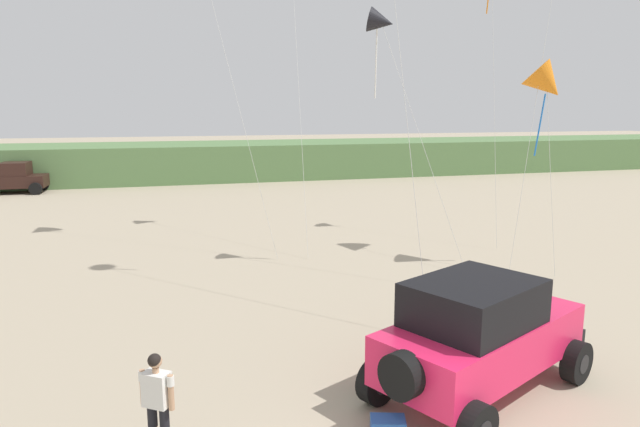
# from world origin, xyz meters

# --- Properties ---
(dune_ridge) EXTENTS (90.00, 8.36, 2.67)m
(dune_ridge) POSITION_xyz_m (5.82, 38.87, 1.34)
(dune_ridge) COLOR #567A47
(dune_ridge) RESTS_ON ground_plane
(jeep) EXTENTS (5.00, 4.03, 2.26)m
(jeep) POSITION_xyz_m (2.34, 2.89, 1.20)
(jeep) COLOR #EA2151
(jeep) RESTS_ON ground_plane
(person_watching) EXTENTS (0.53, 0.46, 1.67)m
(person_watching) POSITION_xyz_m (-3.44, 2.54, 0.94)
(person_watching) COLOR tan
(person_watching) RESTS_ON ground_plane
(distant_pickup) EXTENTS (4.65, 2.48, 1.98)m
(distant_pickup) POSITION_xyz_m (-12.63, 33.72, 0.94)
(distant_pickup) COLOR black
(distant_pickup) RESTS_ON ground_plane
(kite_white_parafoil) EXTENTS (2.17, 4.29, 8.56)m
(kite_white_parafoil) POSITION_xyz_m (3.77, 11.77, 8.02)
(kite_white_parafoil) COLOR black
(kite_white_parafoil) RESTS_ON ground_plane
(kite_yellow_diamond) EXTENTS (1.86, 2.33, 6.93)m
(kite_yellow_diamond) POSITION_xyz_m (8.95, 10.22, 6.10)
(kite_yellow_diamond) COLOR orange
(kite_yellow_diamond) RESTS_ON ground_plane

